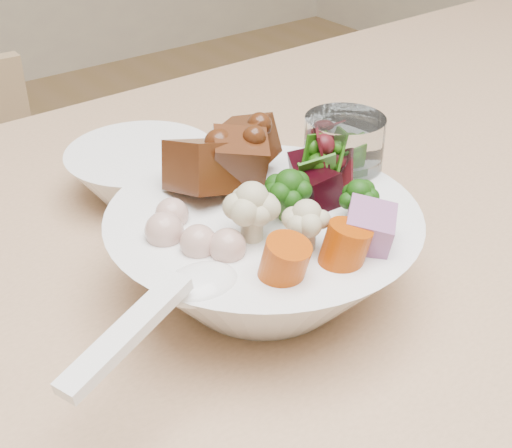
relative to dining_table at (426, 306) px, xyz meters
The scene contains 5 objects.
dining_table is the anchor object (origin of this frame).
food_bowl 0.22m from the dining_table, 169.55° to the left, with size 0.25×0.25×0.13m.
soup_spoon 0.33m from the dining_table, behind, with size 0.15×0.08×0.03m.
water_glass 0.17m from the dining_table, 144.84° to the left, with size 0.07×0.07×0.12m.
side_bowl 0.31m from the dining_table, 128.05° to the left, with size 0.15×0.15×0.05m, color white, non-canonical shape.
Camera 1 is at (-0.38, -0.19, 1.19)m, focal length 50.00 mm.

